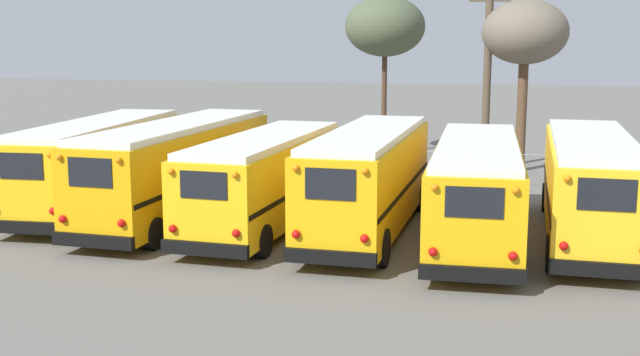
# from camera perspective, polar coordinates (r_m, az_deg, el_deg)

# --- Properties ---
(ground_plane) EXTENTS (160.00, 160.00, 0.00)m
(ground_plane) POSITION_cam_1_polar(r_m,az_deg,el_deg) (25.93, 0.20, -3.29)
(ground_plane) COLOR #66635E
(school_bus_0) EXTENTS (3.04, 10.22, 3.09)m
(school_bus_0) POSITION_cam_1_polar(r_m,az_deg,el_deg) (28.92, -15.47, 1.12)
(school_bus_0) COLOR yellow
(school_bus_0) RESTS_ON ground
(school_bus_1) EXTENTS (3.02, 10.90, 3.18)m
(school_bus_1) POSITION_cam_1_polar(r_m,az_deg,el_deg) (26.98, -10.00, 0.81)
(school_bus_1) COLOR #E5A00C
(school_bus_1) RESTS_ON ground
(school_bus_2) EXTENTS (2.99, 9.62, 2.94)m
(school_bus_2) POSITION_cam_1_polar(r_m,az_deg,el_deg) (25.20, -3.84, 0.01)
(school_bus_2) COLOR yellow
(school_bus_2) RESTS_ON ground
(school_bus_3) EXTENTS (2.70, 9.98, 3.18)m
(school_bus_3) POSITION_cam_1_polar(r_m,az_deg,el_deg) (24.48, 3.49, 0.04)
(school_bus_3) COLOR #EAAA0F
(school_bus_3) RESTS_ON ground
(school_bus_4) EXTENTS (2.74, 10.58, 2.95)m
(school_bus_4) POSITION_cam_1_polar(r_m,az_deg,el_deg) (23.96, 11.08, -0.65)
(school_bus_4) COLOR #EAAA0F
(school_bus_4) RESTS_ON ground
(school_bus_5) EXTENTS (2.75, 10.32, 3.10)m
(school_bus_5) POSITION_cam_1_polar(r_m,az_deg,el_deg) (24.91, 18.65, -0.40)
(school_bus_5) COLOR yellow
(school_bus_5) RESTS_ON ground
(utility_pole) EXTENTS (1.80, 0.35, 8.59)m
(utility_pole) POSITION_cam_1_polar(r_m,az_deg,el_deg) (36.74, 11.81, 7.36)
(utility_pole) COLOR brown
(utility_pole) RESTS_ON ground
(bare_tree_0) EXTENTS (3.77, 3.77, 7.59)m
(bare_tree_0) POSITION_cam_1_polar(r_m,az_deg,el_deg) (36.85, 14.38, 9.89)
(bare_tree_0) COLOR brown
(bare_tree_0) RESTS_ON ground
(bare_tree_1) EXTENTS (4.01, 4.01, 7.99)m
(bare_tree_1) POSITION_cam_1_polar(r_m,az_deg,el_deg) (40.84, 4.65, 10.66)
(bare_tree_1) COLOR #473323
(bare_tree_1) RESTS_ON ground
(fence_line) EXTENTS (24.31, 0.06, 1.42)m
(fence_line) POSITION_cam_1_polar(r_m,az_deg,el_deg) (32.97, 3.09, 1.31)
(fence_line) COLOR #939399
(fence_line) RESTS_ON ground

